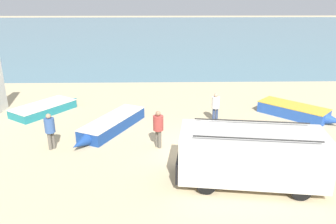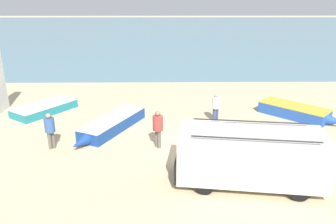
# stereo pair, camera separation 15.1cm
# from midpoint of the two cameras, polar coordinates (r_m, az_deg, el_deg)

# --- Properties ---
(ground_plane) EXTENTS (200.00, 200.00, 0.00)m
(ground_plane) POSITION_cam_midpoint_polar(r_m,az_deg,el_deg) (14.95, 3.79, -6.43)
(ground_plane) COLOR tan
(sea_water) EXTENTS (120.00, 80.00, 0.01)m
(sea_water) POSITION_cam_midpoint_polar(r_m,az_deg,el_deg) (65.70, -0.20, 13.99)
(sea_water) COLOR slate
(sea_water) RESTS_ON ground_plane
(parked_van) EXTENTS (5.47, 2.77, 2.16)m
(parked_van) POSITION_cam_midpoint_polar(r_m,az_deg,el_deg) (12.27, 13.86, -7.27)
(parked_van) COLOR beige
(parked_van) RESTS_ON ground_plane
(fishing_rowboat_0) EXTENTS (3.19, 5.17, 0.63)m
(fishing_rowboat_0) POSITION_cam_midpoint_polar(r_m,az_deg,el_deg) (17.02, -10.16, -2.19)
(fishing_rowboat_0) COLOR navy
(fishing_rowboat_0) RESTS_ON ground_plane
(fishing_rowboat_1) EXTENTS (3.96, 3.93, 0.66)m
(fishing_rowboat_1) POSITION_cam_midpoint_polar(r_m,az_deg,el_deg) (19.99, 21.15, 0.13)
(fishing_rowboat_1) COLOR #234CA3
(fishing_rowboat_1) RESTS_ON ground_plane
(fishing_rowboat_2) EXTENTS (3.45, 4.18, 0.51)m
(fishing_rowboat_2) POSITION_cam_midpoint_polar(r_m,az_deg,el_deg) (20.73, -20.81, 0.64)
(fishing_rowboat_2) COLOR #1E757F
(fishing_rowboat_2) RESTS_ON ground_plane
(fisherman_1) EXTENTS (0.45, 0.45, 1.70)m
(fisherman_1) POSITION_cam_midpoint_polar(r_m,az_deg,el_deg) (15.45, -20.14, -2.66)
(fisherman_1) COLOR #5B564C
(fisherman_1) RESTS_ON ground_plane
(fisherman_2) EXTENTS (0.46, 0.46, 1.76)m
(fisherman_2) POSITION_cam_midpoint_polar(r_m,az_deg,el_deg) (14.66, -2.00, -2.44)
(fisherman_2) COLOR #5B564C
(fisherman_2) RESTS_ON ground_plane
(fisherman_3) EXTENTS (0.43, 0.43, 1.63)m
(fisherman_3) POSITION_cam_midpoint_polar(r_m,az_deg,el_deg) (17.88, 8.06, 1.26)
(fisherman_3) COLOR navy
(fisherman_3) RESTS_ON ground_plane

